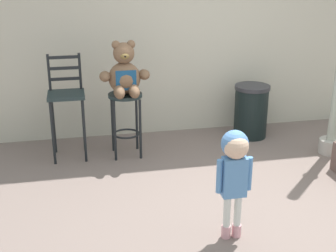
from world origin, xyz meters
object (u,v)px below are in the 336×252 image
object	(u,v)px
trash_bin	(251,111)
bar_chair_empty	(67,100)
child_walking	(235,162)
teddy_bear	(125,75)
bar_stool_with_teddy	(126,111)

from	to	relation	value
trash_bin	bar_chair_empty	xyz separation A→B (m)	(-2.42, -0.19, 0.36)
child_walking	bar_chair_empty	bearing A→B (deg)	-142.70
child_walking	bar_chair_empty	world-z (taller)	bar_chair_empty
trash_bin	teddy_bear	bearing A→B (deg)	-169.57
child_walking	trash_bin	xyz separation A→B (m)	(1.06, 2.27, -0.35)
bar_stool_with_teddy	bar_chair_empty	world-z (taller)	bar_chair_empty
teddy_bear	trash_bin	bearing A→B (deg)	10.43
bar_chair_empty	trash_bin	bearing A→B (deg)	4.44
bar_stool_with_teddy	trash_bin	xyz separation A→B (m)	(1.73, 0.29, -0.20)
child_walking	bar_stool_with_teddy	bearing A→B (deg)	-157.11
bar_stool_with_teddy	bar_chair_empty	bearing A→B (deg)	171.64
teddy_bear	child_walking	distance (m)	2.09
teddy_bear	trash_bin	distance (m)	1.88
teddy_bear	child_walking	world-z (taller)	teddy_bear
trash_bin	bar_chair_empty	size ratio (longest dim) A/B	0.58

